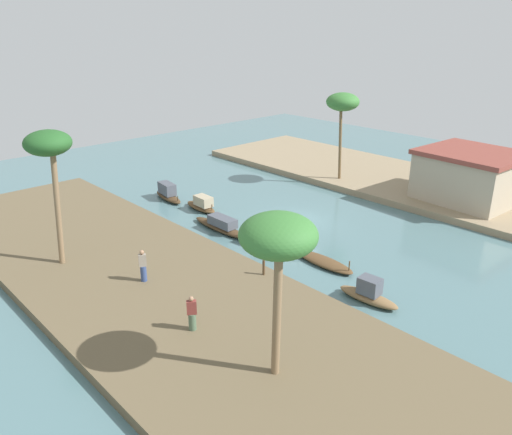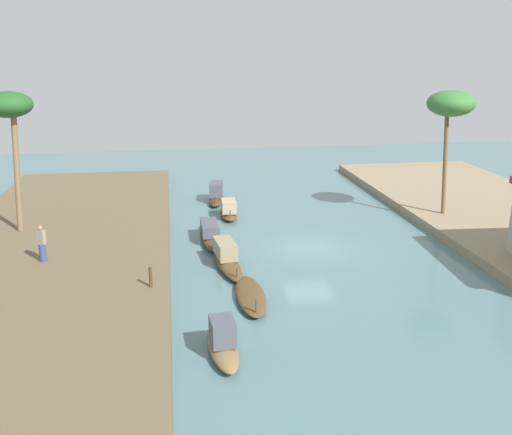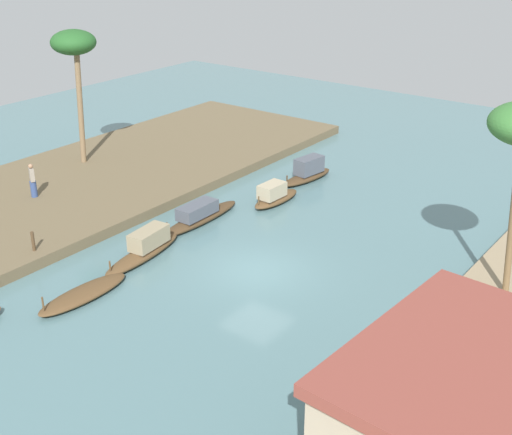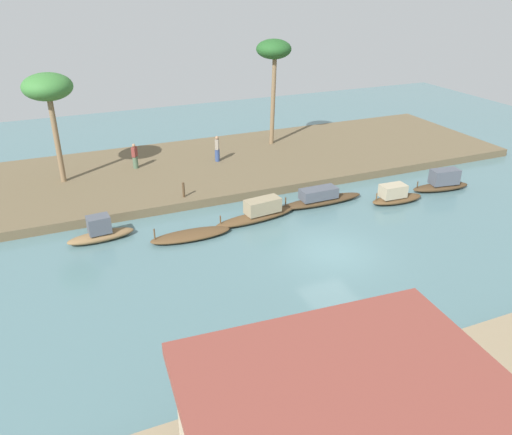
# 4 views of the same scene
# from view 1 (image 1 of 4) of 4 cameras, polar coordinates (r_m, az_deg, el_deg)

# --- Properties ---
(river_water) EXTENTS (63.40, 63.40, 0.00)m
(river_water) POSITION_cam_1_polar(r_m,az_deg,el_deg) (35.56, 4.69, -0.35)
(river_water) COLOR slate
(river_water) RESTS_ON ground
(riverbank_left) EXTENTS (37.64, 11.23, 0.50)m
(riverbank_left) POSITION_cam_1_polar(r_m,az_deg,el_deg) (28.09, -13.48, -6.46)
(riverbank_left) COLOR brown
(riverbank_left) RESTS_ON ground
(riverbank_right) EXTENTS (37.64, 11.23, 0.50)m
(riverbank_right) POSITION_cam_1_polar(r_m,az_deg,el_deg) (45.37, 15.79, 4.03)
(riverbank_right) COLOR #937F60
(riverbank_right) RESTS_ON ground
(sampan_midstream) EXTENTS (3.25, 1.16, 1.14)m
(sampan_midstream) POSITION_cam_1_polar(r_m,az_deg,el_deg) (37.49, -6.15, 1.45)
(sampan_midstream) COLOR brown
(sampan_midstream) RESTS_ON river_water
(sampan_foreground) EXTENTS (3.32, 1.19, 1.31)m
(sampan_foreground) POSITION_cam_1_polar(r_m,az_deg,el_deg) (25.90, 12.63, -8.38)
(sampan_foreground) COLOR brown
(sampan_foreground) RESTS_ON river_water
(sampan_with_tall_canopy) EXTENTS (4.71, 1.48, 1.17)m
(sampan_with_tall_canopy) POSITION_cam_1_polar(r_m,az_deg,el_deg) (31.13, 1.52, -2.64)
(sampan_with_tall_canopy) COLOR brown
(sampan_with_tall_canopy) RESTS_ON river_water
(sampan_upstream_small) EXTENTS (5.21, 1.02, 1.01)m
(sampan_upstream_small) POSITION_cam_1_polar(r_m,az_deg,el_deg) (33.65, -3.96, -0.91)
(sampan_upstream_small) COLOR #47331E
(sampan_upstream_small) RESTS_ON river_water
(sampan_with_red_awning) EXTENTS (4.08, 1.26, 0.87)m
(sampan_with_red_awning) POSITION_cam_1_polar(r_m,az_deg,el_deg) (29.28, 7.71, -4.99)
(sampan_with_red_awning) COLOR brown
(sampan_with_red_awning) RESTS_ON river_water
(sampan_near_left_bank) EXTENTS (3.80, 1.47, 1.32)m
(sampan_near_left_bank) POSITION_cam_1_polar(r_m,az_deg,el_deg) (40.17, -9.94, 2.72)
(sampan_near_left_bank) COLOR #47331E
(sampan_near_left_bank) RESTS_ON river_water
(person_on_near_bank) EXTENTS (0.43, 0.44, 1.74)m
(person_on_near_bank) POSITION_cam_1_polar(r_m,az_deg,el_deg) (26.61, -12.65, -5.49)
(person_on_near_bank) COLOR #33477A
(person_on_near_bank) RESTS_ON riverbank_left
(person_by_mooring) EXTENTS (0.46, 0.48, 1.63)m
(person_by_mooring) POSITION_cam_1_polar(r_m,az_deg,el_deg) (22.29, -7.25, -10.84)
(person_by_mooring) COLOR #4C664C
(person_by_mooring) RESTS_ON riverbank_left
(mooring_post) EXTENTS (0.14, 0.14, 0.86)m
(mooring_post) POSITION_cam_1_polar(r_m,az_deg,el_deg) (26.75, 0.88, -5.65)
(mooring_post) COLOR #4C3823
(mooring_post) RESTS_ON riverbank_left
(palm_tree_left_near) EXTENTS (2.42, 2.42, 7.41)m
(palm_tree_left_near) POSITION_cam_1_polar(r_m,az_deg,el_deg) (28.25, -22.42, 7.32)
(palm_tree_left_near) COLOR #7F6647
(palm_tree_left_near) RESTS_ON riverbank_left
(palm_tree_left_far) EXTENTS (2.78, 2.78, 6.45)m
(palm_tree_left_far) POSITION_cam_1_polar(r_m,az_deg,el_deg) (17.36, 2.53, -2.42)
(palm_tree_left_far) COLOR #7F6647
(palm_tree_left_far) RESTS_ON riverbank_left
(palm_tree_right_tall) EXTENTS (2.70, 2.70, 7.25)m
(palm_tree_right_tall) POSITION_cam_1_polar(r_m,az_deg,el_deg) (42.53, 9.77, 12.62)
(palm_tree_right_tall) COLOR brown
(palm_tree_right_tall) RESTS_ON riverbank_right
(riverside_building) EXTENTS (7.28, 6.76, 3.71)m
(riverside_building) POSITION_cam_1_polar(r_m,az_deg,el_deg) (40.93, 23.09, 4.40)
(riverside_building) COLOR tan
(riverside_building) RESTS_ON riverbank_right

